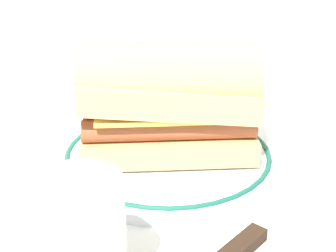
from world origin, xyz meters
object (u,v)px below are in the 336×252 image
sausage_sandwich (168,99)px  drinking_glass (83,246)px  salt_shaker (109,80)px  plate (168,156)px

sausage_sandwich → drinking_glass: bearing=-110.6°
sausage_sandwich → salt_shaker: size_ratio=2.78×
plate → sausage_sandwich: sausage_sandwich is taller
plate → sausage_sandwich: bearing=45.0°
sausage_sandwich → salt_shaker: (-0.01, 0.19, -0.04)m
plate → salt_shaker: salt_shaker is taller
sausage_sandwich → salt_shaker: bearing=112.2°
sausage_sandwich → plate: bearing=-115.3°
plate → sausage_sandwich: (0.00, 0.00, 0.07)m
plate → sausage_sandwich: 0.07m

